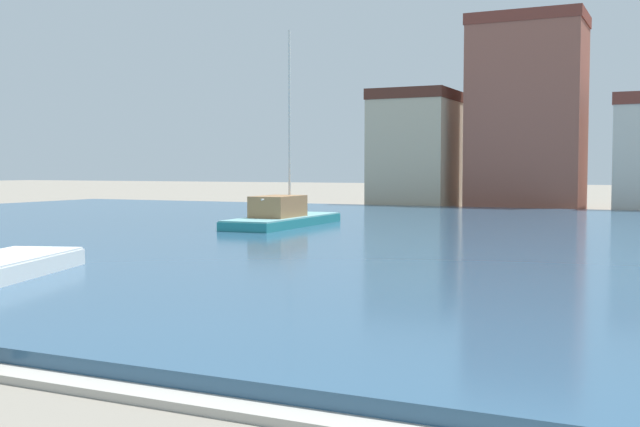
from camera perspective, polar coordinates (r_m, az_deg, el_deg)
The scene contains 5 objects.
harbor_water at distance 30.79m, azimuth 17.04°, elevation -2.05°, with size 84.58×44.35×0.35m, color #2D5170.
quay_edge_coping at distance 9.50m, azimuth -3.48°, elevation -14.59°, with size 84.58×0.50×0.12m, color #ADA89E.
sailboat_teal at distance 36.10m, azimuth -2.27°, elevation -0.49°, with size 2.59×9.26×9.36m.
townhouse_wide_warehouse at distance 59.06m, azimuth 7.10°, elevation 4.69°, with size 5.87×6.75×8.81m.
townhouse_narrow_midrow at distance 57.38m, azimuth 14.99°, elevation 7.13°, with size 7.93×5.62×13.77m.
Camera 1 is at (4.36, 0.66, 2.98)m, focal length 43.48 mm.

